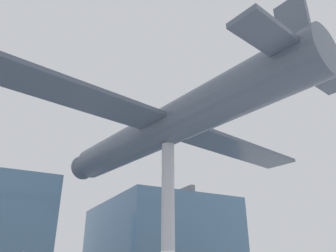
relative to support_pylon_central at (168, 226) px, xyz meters
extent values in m
cube|color=slate|center=(7.54, 16.17, 0.27)|extent=(9.90, 13.43, 7.49)
cube|color=slate|center=(7.54, 16.17, 4.32)|extent=(0.36, 12.75, 0.60)
cylinder|color=#B7B7BC|center=(0.00, 0.00, 0.00)|extent=(0.54, 0.54, 6.94)
cylinder|color=#4C5666|center=(0.00, 0.00, 4.36)|extent=(4.66, 14.84, 1.78)
cube|color=#4C5666|center=(0.00, 0.00, 4.36)|extent=(18.17, 5.45, 0.18)
cube|color=#4C5666|center=(1.29, -6.37, 4.49)|extent=(5.89, 2.13, 0.18)
cube|color=#4C5666|center=(1.29, -6.37, 5.69)|extent=(0.39, 1.11, 2.31)
cone|color=#4C5666|center=(-1.58, 7.83, 4.36)|extent=(1.72, 1.47, 1.51)
sphere|color=black|center=(-1.73, 8.59, 4.36)|extent=(0.44, 0.44, 0.44)
camera|label=1|loc=(-6.43, -11.96, -1.64)|focal=35.00mm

